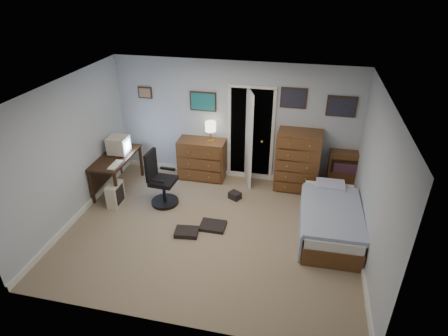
# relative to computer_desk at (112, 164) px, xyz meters

# --- Properties ---
(floor) EXTENTS (5.00, 4.00, 0.02)m
(floor) POSITION_rel_computer_desk_xyz_m (2.29, -0.94, -0.58)
(floor) COLOR gray
(floor) RESTS_ON ground
(computer_desk) EXTENTS (0.62, 1.30, 0.74)m
(computer_desk) POSITION_rel_computer_desk_xyz_m (0.00, 0.00, 0.00)
(computer_desk) COLOR #321C10
(computer_desk) RESTS_ON floor
(crt_monitor) EXTENTS (0.39, 0.36, 0.36)m
(crt_monitor) POSITION_rel_computer_desk_xyz_m (0.11, 0.15, 0.35)
(crt_monitor) COLOR beige
(crt_monitor) RESTS_ON computer_desk
(keyboard) EXTENTS (0.16, 0.40, 0.02)m
(keyboard) POSITION_rel_computer_desk_xyz_m (0.27, -0.35, 0.18)
(keyboard) COLOR beige
(keyboard) RESTS_ON computer_desk
(pc_tower) EXTENTS (0.21, 0.42, 0.44)m
(pc_tower) POSITION_rel_computer_desk_xyz_m (0.29, -0.55, -0.35)
(pc_tower) COLOR beige
(pc_tower) RESTS_ON floor
(office_chair) EXTENTS (0.55, 0.55, 1.09)m
(office_chair) POSITION_rel_computer_desk_xyz_m (1.14, -0.32, -0.15)
(office_chair) COLOR black
(office_chair) RESTS_ON floor
(media_stack) EXTENTS (0.16, 0.16, 0.73)m
(media_stack) POSITION_rel_computer_desk_xyz_m (-0.03, 1.19, -0.21)
(media_stack) COLOR maroon
(media_stack) RESTS_ON floor
(low_dresser) EXTENTS (0.99, 0.51, 0.87)m
(low_dresser) POSITION_rel_computer_desk_xyz_m (1.64, 0.83, -0.13)
(low_dresser) COLOR brown
(low_dresser) RESTS_ON floor
(table_lamp) EXTENTS (0.22, 0.22, 0.43)m
(table_lamp) POSITION_rel_computer_desk_xyz_m (1.84, 0.83, 0.62)
(table_lamp) COLOR gold
(table_lamp) RESTS_ON low_dresser
(doorway) EXTENTS (0.96, 1.12, 2.05)m
(doorway) POSITION_rel_computer_desk_xyz_m (2.64, 1.33, 0.43)
(doorway) COLOR black
(doorway) RESTS_ON floor
(tall_dresser) EXTENTS (0.89, 0.55, 1.26)m
(tall_dresser) POSITION_rel_computer_desk_xyz_m (3.64, 0.81, 0.06)
(tall_dresser) COLOR brown
(tall_dresser) RESTS_ON floor
(headboard_bookcase) EXTENTS (0.97, 0.26, 0.87)m
(headboard_bookcase) POSITION_rel_computer_desk_xyz_m (4.74, 0.92, -0.11)
(headboard_bookcase) COLOR brown
(headboard_bookcase) RESTS_ON floor
(bed) EXTENTS (1.02, 1.85, 0.60)m
(bed) POSITION_rel_computer_desk_xyz_m (4.27, -0.56, -0.29)
(bed) COLOR brown
(bed) RESTS_ON floor
(wall_posters) EXTENTS (4.38, 0.04, 0.60)m
(wall_posters) POSITION_rel_computer_desk_xyz_m (2.86, 1.04, 1.18)
(wall_posters) COLOR #331E11
(wall_posters) RESTS_ON floor
(floor_clutter) EXTENTS (0.95, 1.58, 0.14)m
(floor_clutter) POSITION_rel_computer_desk_xyz_m (2.19, -0.74, -0.53)
(floor_clutter) COLOR black
(floor_clutter) RESTS_ON floor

